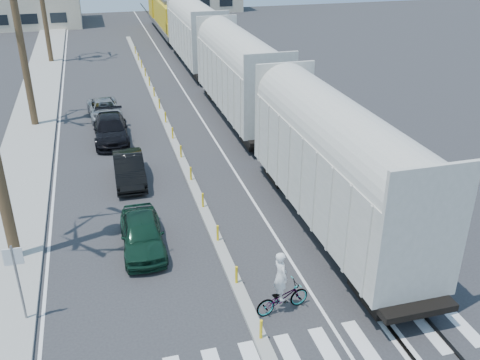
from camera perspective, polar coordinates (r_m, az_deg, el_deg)
name	(u,v)px	position (r m, az deg, el deg)	size (l,w,h in m)	color
ground	(252,321)	(18.61, 1.27, -14.81)	(140.00, 140.00, 0.00)	#28282B
sidewalk	(35,111)	(40.57, -21.00, 6.90)	(3.00, 90.00, 0.15)	gray
rails	(213,86)	(44.17, -2.91, 9.99)	(1.56, 100.00, 0.06)	black
median	(166,123)	(35.79, -7.91, 6.00)	(0.45, 60.00, 0.85)	gray
lane_markings	(127,104)	(40.40, -11.98, 7.89)	(9.42, 90.00, 0.01)	silver
freight_train	(219,57)	(41.12, -2.23, 12.94)	(3.00, 60.94, 5.85)	#B6B4A7
street_sign	(17,273)	(18.80, -22.73, -9.14)	(0.60, 0.08, 3.00)	slate
car_lead	(142,234)	(22.13, -10.40, -5.64)	(1.75, 4.22, 1.43)	#0F2F20
car_second	(129,169)	(27.90, -11.74, 1.17)	(1.54, 4.30, 1.41)	black
car_third	(111,129)	(33.55, -13.62, 5.29)	(2.07, 4.98, 1.44)	black
car_rear	(104,109)	(37.74, -14.28, 7.34)	(2.34, 4.51, 1.21)	#999B9D
cyclist	(282,293)	(18.62, 4.49, -11.88)	(1.42, 2.25, 2.37)	#9EA0A5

